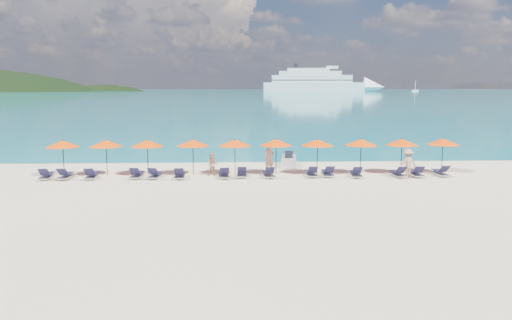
{
  "coord_description": "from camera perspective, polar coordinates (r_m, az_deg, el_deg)",
  "views": [
    {
      "loc": [
        -1.31,
        -26.44,
        5.56
      ],
      "look_at": [
        0.0,
        3.0,
        1.2
      ],
      "focal_mm": 35.0,
      "sensor_mm": 36.0,
      "label": 1
    }
  ],
  "objects": [
    {
      "name": "umbrella_1",
      "position": [
        32.66,
        -16.78,
        1.83
      ],
      "size": [
        2.1,
        2.1,
        2.28
      ],
      "color": "black",
      "rests_on": "ground"
    },
    {
      "name": "lounger_5",
      "position": [
        30.7,
        -8.72,
        -1.67
      ],
      "size": [
        0.69,
        1.72,
        0.66
      ],
      "rotation": [
        0.0,
        0.0,
        0.04
      ],
      "color": "silver",
      "rests_on": "ground"
    },
    {
      "name": "umbrella_9",
      "position": [
        34.44,
        20.59,
        1.97
      ],
      "size": [
        2.1,
        2.1,
        2.28
      ],
      "color": "black",
      "rests_on": "ground"
    },
    {
      "name": "ground",
      "position": [
        27.05,
        0.28,
        -3.45
      ],
      "size": [
        1400.0,
        1400.0,
        0.0
      ],
      "primitive_type": "plane",
      "color": "beige"
    },
    {
      "name": "lounger_2",
      "position": [
        31.85,
        -18.29,
        -1.64
      ],
      "size": [
        0.68,
        1.72,
        0.66
      ],
      "rotation": [
        0.0,
        0.0,
        0.04
      ],
      "color": "silver",
      "rests_on": "ground"
    },
    {
      "name": "umbrella_7",
      "position": [
        32.6,
        11.93,
        2.0
      ],
      "size": [
        2.1,
        2.1,
        2.28
      ],
      "color": "black",
      "rests_on": "ground"
    },
    {
      "name": "beachgoer_c",
      "position": [
        31.94,
        16.95,
        -0.37
      ],
      "size": [
        1.22,
        0.74,
        1.77
      ],
      "primitive_type": "imported",
      "rotation": [
        0.0,
        0.0,
        3.33
      ],
      "color": "tan",
      "rests_on": "ground"
    },
    {
      "name": "lounger_13",
      "position": [
        32.57,
        17.81,
        -1.4
      ],
      "size": [
        0.66,
        1.71,
        0.66
      ],
      "rotation": [
        0.0,
        0.0,
        -0.02
      ],
      "color": "silver",
      "rests_on": "ground"
    },
    {
      "name": "lounger_0",
      "position": [
        32.72,
        -22.85,
        -1.62
      ],
      "size": [
        0.79,
        1.75,
        0.66
      ],
      "rotation": [
        0.0,
        0.0,
        0.1
      ],
      "color": "silver",
      "rests_on": "ground"
    },
    {
      "name": "umbrella_0",
      "position": [
        33.33,
        -21.23,
        1.74
      ],
      "size": [
        2.1,
        2.1,
        2.28
      ],
      "color": "black",
      "rests_on": "ground"
    },
    {
      "name": "jetski",
      "position": [
        35.27,
        3.78,
        -0.03
      ],
      "size": [
        1.32,
        2.77,
        0.95
      ],
      "rotation": [
        0.0,
        0.0,
        -0.12
      ],
      "color": "silver",
      "rests_on": "ground"
    },
    {
      "name": "lounger_6",
      "position": [
        30.62,
        -3.7,
        -1.62
      ],
      "size": [
        0.77,
        1.75,
        0.66
      ],
      "rotation": [
        0.0,
        0.0,
        0.09
      ],
      "color": "silver",
      "rests_on": "ground"
    },
    {
      "name": "sailboat_near",
      "position": [
        570.35,
        17.73,
        7.59
      ],
      "size": [
        6.77,
        2.26,
        12.42
      ],
      "color": "white",
      "rests_on": "ground"
    },
    {
      "name": "beachgoer_b",
      "position": [
        31.28,
        -5.02,
        -0.52
      ],
      "size": [
        0.78,
        0.58,
        1.43
      ],
      "primitive_type": "imported",
      "rotation": [
        0.0,
        0.0,
        -0.29
      ],
      "color": "tan",
      "rests_on": "ground"
    },
    {
      "name": "beachgoer_a",
      "position": [
        32.1,
        1.54,
        0.16
      ],
      "size": [
        0.82,
        0.7,
        1.91
      ],
      "primitive_type": "imported",
      "rotation": [
        0.0,
        0.0,
        0.43
      ],
      "color": "tan",
      "rests_on": "ground"
    },
    {
      "name": "umbrella_6",
      "position": [
        31.98,
        7.04,
        1.99
      ],
      "size": [
        2.1,
        2.1,
        2.28
      ],
      "color": "black",
      "rests_on": "ground"
    },
    {
      "name": "lounger_9",
      "position": [
        31.18,
        6.33,
        -1.47
      ],
      "size": [
        0.64,
        1.71,
        0.66
      ],
      "rotation": [
        0.0,
        0.0,
        0.01
      ],
      "color": "silver",
      "rests_on": "ground"
    },
    {
      "name": "lounger_10",
      "position": [
        31.38,
        8.19,
        -1.44
      ],
      "size": [
        0.66,
        1.71,
        0.66
      ],
      "rotation": [
        0.0,
        0.0,
        0.02
      ],
      "color": "silver",
      "rests_on": "ground"
    },
    {
      "name": "lounger_4",
      "position": [
        31.05,
        -11.46,
        -1.63
      ],
      "size": [
        0.79,
        1.75,
        0.66
      ],
      "rotation": [
        0.0,
        0.0,
        -0.1
      ],
      "color": "silver",
      "rests_on": "ground"
    },
    {
      "name": "sea",
      "position": [
        686.46,
        -2.47,
        7.94
      ],
      "size": [
        1600.0,
        1300.0,
        0.01
      ],
      "primitive_type": "cube",
      "color": "#1FA9B2",
      "rests_on": "ground"
    },
    {
      "name": "lounger_3",
      "position": [
        31.33,
        -13.47,
        -1.6
      ],
      "size": [
        0.71,
        1.73,
        0.66
      ],
      "rotation": [
        0.0,
        0.0,
        -0.05
      ],
      "color": "silver",
      "rests_on": "ground"
    },
    {
      "name": "umbrella_2",
      "position": [
        32.04,
        -12.32,
        1.87
      ],
      "size": [
        2.1,
        2.1,
        2.28
      ],
      "color": "black",
      "rests_on": "ground"
    },
    {
      "name": "lounger_7",
      "position": [
        30.87,
        -1.62,
        -1.52
      ],
      "size": [
        0.65,
        1.71,
        0.66
      ],
      "rotation": [
        0.0,
        0.0,
        -0.02
      ],
      "color": "silver",
      "rests_on": "ground"
    },
    {
      "name": "headland_small",
      "position": [
        606.35,
        -16.79,
        4.22
      ],
      "size": [
        162.0,
        126.0,
        85.5
      ],
      "color": "black",
      "rests_on": "ground"
    },
    {
      "name": "lounger_8",
      "position": [
        30.75,
        1.42,
        -1.56
      ],
      "size": [
        0.77,
        1.75,
        0.66
      ],
      "rotation": [
        0.0,
        0.0,
        0.09
      ],
      "color": "silver",
      "rests_on": "ground"
    },
    {
      "name": "cruise_ship",
      "position": [
        544.07,
        7.81,
        8.72
      ],
      "size": [
        128.85,
        40.76,
        35.43
      ],
      "rotation": [
        0.0,
        0.0,
        -0.16
      ],
      "color": "white",
      "rests_on": "ground"
    },
    {
      "name": "lounger_14",
      "position": [
        33.3,
        20.31,
        -1.31
      ],
      "size": [
        0.7,
        1.73,
        0.66
      ],
      "rotation": [
        0.0,
        0.0,
        0.05
      ],
      "color": "silver",
      "rests_on": "ground"
    },
    {
      "name": "umbrella_3",
      "position": [
        31.86,
        -7.23,
        1.96
      ],
      "size": [
        2.1,
        2.1,
        2.28
      ],
      "color": "black",
      "rests_on": "ground"
    },
    {
      "name": "umbrella_4",
      "position": [
        31.64,
        -2.43,
        1.98
      ],
      "size": [
        2.1,
        2.1,
        2.28
      ],
      "color": "black",
      "rests_on": "ground"
    },
    {
      "name": "sailboat_far",
      "position": [
        615.34,
        12.72,
        7.81
      ],
      "size": [
        6.34,
        2.11,
        11.62
      ],
      "color": "white",
      "rests_on": "ground"
    },
    {
      "name": "umbrella_8",
      "position": [
        33.36,
        16.35,
        1.98
      ],
      "size": [
        2.1,
        2.1,
        2.28
      ],
      "color": "black",
      "rests_on": "ground"
    },
    {
      "name": "lounger_11",
      "position": [
        31.44,
        11.35,
        -1.5
      ],
      "size": [
        0.76,
        1.75,
        0.66
      ],
      "rotation": [
        0.0,
        0.0,
        -0.08
      ],
      "color": "silver",
      "rests_on": "ground"
    },
    {
      "name": "lounger_12",
      "position": [
        32.12,
        15.89,
        -1.45
      ],
      "size": [
        0.73,
        1.74,
        0.66
      ],
      "rotation": [
        0.0,
        0.0,
        0.07
      ],
      "color": "silver",
      "rests_on": "ground"
    },
    {
      "name": "umbrella_5",
      "position": [
        31.85,
        2.32,
        2.02
      ],
      "size": [
        2.1,
        2.1,
        2.28
      ],
      "color": "black",
      "rests_on": "ground"
    },
    {
      "name": "lounger_1",
      "position": [
        32.33,
        -20.91,
        -1.62
      ],
      "size": [
        0.66,
        1.71,
        0.66
      ],
      "rotation": [
        0.0,
        0.0,
        -0.02
      ],
      "color": "silver",
      "rests_on": "ground"
    }
  ]
}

